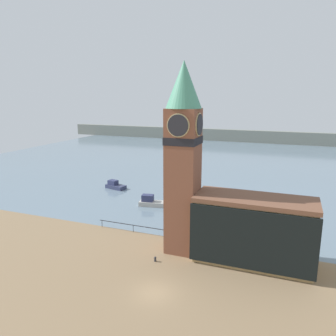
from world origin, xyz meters
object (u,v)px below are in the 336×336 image
object	(u,v)px
boat_near	(151,202)
boat_far	(115,186)
clock_tower	(183,155)
pier_building	(253,230)
mooring_bollard_near	(155,259)

from	to	relation	value
boat_near	boat_far	size ratio (longest dim) A/B	1.05
clock_tower	pier_building	bearing A→B (deg)	-0.43
pier_building	boat_near	xyz separation A→B (m)	(-19.35, 14.27, -3.28)
clock_tower	boat_near	size ratio (longest dim) A/B	4.76
pier_building	mooring_bollard_near	distance (m)	12.01
clock_tower	boat_far	bearing A→B (deg)	135.74
clock_tower	boat_near	distance (m)	21.22
clock_tower	pier_building	xyz separation A→B (m)	(8.70, -0.07, -8.34)
boat_near	boat_far	world-z (taller)	boat_near
pier_building	mooring_bollard_near	bearing A→B (deg)	-159.74
pier_building	boat_far	size ratio (longest dim) A/B	2.97
pier_building	boat_far	bearing A→B (deg)	144.90
boat_far	mooring_bollard_near	xyz separation A→B (m)	(20.20, -25.70, -0.28)
mooring_bollard_near	clock_tower	bearing A→B (deg)	63.16
boat_far	boat_near	bearing A→B (deg)	-20.02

